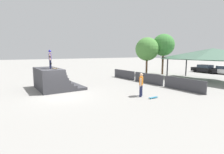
% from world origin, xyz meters
% --- Properties ---
extents(ground_plane, '(160.00, 160.00, 0.00)m').
position_xyz_m(ground_plane, '(0.00, 0.00, 0.00)').
color(ground_plane, gray).
extents(quarter_pipe_ramp, '(4.09, 3.66, 1.87)m').
position_xyz_m(quarter_pipe_ramp, '(-2.81, 0.04, 0.82)').
color(quarter_pipe_ramp, '#38383D').
rests_on(quarter_pipe_ramp, ground).
extents(skater_on_deck, '(0.68, 0.34, 1.57)m').
position_xyz_m(skater_on_deck, '(-2.43, -0.16, 2.78)').
color(skater_on_deck, '#1E2347').
rests_on(skater_on_deck, quarter_pipe_ramp).
extents(skateboard_on_deck, '(0.80, 0.36, 0.09)m').
position_xyz_m(skateboard_on_deck, '(-1.76, 0.00, 1.93)').
color(skateboard_on_deck, blue).
rests_on(skateboard_on_deck, quarter_pipe_ramp).
extents(bystander_walking, '(0.53, 0.61, 1.73)m').
position_xyz_m(bystander_walking, '(3.43, 4.82, 0.96)').
color(bystander_walking, '#1E2347').
rests_on(bystander_walking, ground).
extents(skateboard_on_ground, '(0.22, 0.78, 0.09)m').
position_xyz_m(skateboard_on_ground, '(4.36, 5.13, 0.06)').
color(skateboard_on_ground, silver).
rests_on(skateboard_on_ground, ground).
extents(barrier_fence, '(12.39, 0.12, 1.05)m').
position_xyz_m(barrier_fence, '(-0.31, 9.26, 0.52)').
color(barrier_fence, '#3D3D42').
rests_on(barrier_fence, ground).
extents(pavilion_shelter, '(10.44, 4.67, 3.71)m').
position_xyz_m(pavilion_shelter, '(2.61, 16.11, 3.05)').
color(pavilion_shelter, '#2D2D33').
rests_on(pavilion_shelter, ground).
extents(tree_beside_pavilion, '(3.21, 3.21, 5.94)m').
position_xyz_m(tree_beside_pavilion, '(-4.81, 16.70, 4.32)').
color(tree_beside_pavilion, brown).
rests_on(tree_beside_pavilion, ground).
extents(tree_far_back, '(3.34, 3.34, 5.40)m').
position_xyz_m(tree_far_back, '(-5.70, 14.28, 3.72)').
color(tree_far_back, brown).
rests_on(tree_far_back, ground).
extents(parked_car_black, '(4.55, 2.19, 1.27)m').
position_xyz_m(parked_car_black, '(-2.47, 24.29, 0.60)').
color(parked_car_black, black).
rests_on(parked_car_black, ground).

